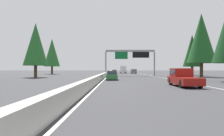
{
  "coord_description": "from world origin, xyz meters",
  "views": [
    {
      "loc": [
        -2.09,
        -2.11,
        1.81
      ],
      "look_at": [
        69.96,
        -0.97,
        2.08
      ],
      "focal_mm": 33.07,
      "sensor_mm": 36.0,
      "label": 1
    }
  ],
  "objects_px": {
    "box_truck_mid_right": "(123,69)",
    "conifer_left_near": "(36,44)",
    "sign_gantry_overhead": "(131,55)",
    "sedan_far_right": "(112,76)",
    "pickup_near_center": "(183,77)",
    "conifer_right_near": "(201,38)",
    "minivan_near_right": "(134,71)",
    "sedan_mid_left": "(114,72)",
    "conifer_left_mid": "(52,53)",
    "conifer_right_mid": "(192,51)"
  },
  "relations": [
    {
      "from": "minivan_near_right",
      "to": "pickup_near_center",
      "type": "bearing_deg",
      "value": -179.94
    },
    {
      "from": "conifer_left_near",
      "to": "sign_gantry_overhead",
      "type": "bearing_deg",
      "value": -64.56
    },
    {
      "from": "pickup_near_center",
      "to": "sedan_far_right",
      "type": "xyz_separation_m",
      "value": [
        12.11,
        7.57,
        -0.23
      ]
    },
    {
      "from": "minivan_near_right",
      "to": "conifer_right_near",
      "type": "relative_size",
      "value": 0.36
    },
    {
      "from": "sign_gantry_overhead",
      "to": "conifer_left_mid",
      "type": "bearing_deg",
      "value": 56.29
    },
    {
      "from": "minivan_near_right",
      "to": "conifer_left_near",
      "type": "distance_m",
      "value": 43.48
    },
    {
      "from": "sedan_mid_left",
      "to": "conifer_left_mid",
      "type": "distance_m",
      "value": 22.79
    },
    {
      "from": "conifer_right_near",
      "to": "conifer_right_mid",
      "type": "height_order",
      "value": "conifer_right_near"
    },
    {
      "from": "sedan_far_right",
      "to": "conifer_right_mid",
      "type": "xyz_separation_m",
      "value": [
        21.98,
        -21.19,
        5.97
      ]
    },
    {
      "from": "sedan_mid_left",
      "to": "conifer_left_near",
      "type": "relative_size",
      "value": 0.39
    },
    {
      "from": "sedan_far_right",
      "to": "minivan_near_right",
      "type": "distance_m",
      "value": 45.56
    },
    {
      "from": "conifer_left_near",
      "to": "sedan_mid_left",
      "type": "bearing_deg",
      "value": -26.63
    },
    {
      "from": "box_truck_mid_right",
      "to": "conifer_left_mid",
      "type": "bearing_deg",
      "value": 124.43
    },
    {
      "from": "sedan_far_right",
      "to": "conifer_left_near",
      "type": "relative_size",
      "value": 0.39
    },
    {
      "from": "sign_gantry_overhead",
      "to": "conifer_right_near",
      "type": "height_order",
      "value": "conifer_right_near"
    },
    {
      "from": "minivan_near_right",
      "to": "sedan_mid_left",
      "type": "height_order",
      "value": "minivan_near_right"
    },
    {
      "from": "pickup_near_center",
      "to": "box_truck_mid_right",
      "type": "height_order",
      "value": "box_truck_mid_right"
    },
    {
      "from": "conifer_left_near",
      "to": "conifer_right_mid",
      "type": "bearing_deg",
      "value": -70.56
    },
    {
      "from": "pickup_near_center",
      "to": "sedan_mid_left",
      "type": "relative_size",
      "value": 1.27
    },
    {
      "from": "conifer_right_mid",
      "to": "sign_gantry_overhead",
      "type": "bearing_deg",
      "value": 101.46
    },
    {
      "from": "sedan_mid_left",
      "to": "conifer_right_near",
      "type": "bearing_deg",
      "value": -146.74
    },
    {
      "from": "minivan_near_right",
      "to": "sign_gantry_overhead",
      "type": "bearing_deg",
      "value": 173.4
    },
    {
      "from": "box_truck_mid_right",
      "to": "conifer_left_near",
      "type": "bearing_deg",
      "value": 155.53
    },
    {
      "from": "pickup_near_center",
      "to": "conifer_left_near",
      "type": "height_order",
      "value": "conifer_left_near"
    },
    {
      "from": "pickup_near_center",
      "to": "minivan_near_right",
      "type": "relative_size",
      "value": 1.12
    },
    {
      "from": "sign_gantry_overhead",
      "to": "sedan_mid_left",
      "type": "relative_size",
      "value": 2.88
    },
    {
      "from": "sign_gantry_overhead",
      "to": "conifer_left_mid",
      "type": "relative_size",
      "value": 1.06
    },
    {
      "from": "conifer_right_near",
      "to": "conifer_left_mid",
      "type": "distance_m",
      "value": 46.63
    },
    {
      "from": "pickup_near_center",
      "to": "conifer_right_near",
      "type": "bearing_deg",
      "value": -26.34
    },
    {
      "from": "sign_gantry_overhead",
      "to": "sedan_mid_left",
      "type": "distance_m",
      "value": 23.5
    },
    {
      "from": "conifer_left_mid",
      "to": "pickup_near_center",
      "type": "bearing_deg",
      "value": -149.19
    },
    {
      "from": "box_truck_mid_right",
      "to": "conifer_left_near",
      "type": "xyz_separation_m",
      "value": [
        -43.39,
        19.75,
        5.28
      ]
    },
    {
      "from": "box_truck_mid_right",
      "to": "conifer_right_near",
      "type": "relative_size",
      "value": 0.61
    },
    {
      "from": "pickup_near_center",
      "to": "minivan_near_right",
      "type": "height_order",
      "value": "pickup_near_center"
    },
    {
      "from": "sign_gantry_overhead",
      "to": "box_truck_mid_right",
      "type": "height_order",
      "value": "sign_gantry_overhead"
    },
    {
      "from": "sedan_far_right",
      "to": "box_truck_mid_right",
      "type": "distance_m",
      "value": 52.38
    },
    {
      "from": "minivan_near_right",
      "to": "box_truck_mid_right",
      "type": "height_order",
      "value": "box_truck_mid_right"
    },
    {
      "from": "conifer_left_near",
      "to": "conifer_left_mid",
      "type": "distance_m",
      "value": 27.0
    },
    {
      "from": "sedan_far_right",
      "to": "conifer_left_mid",
      "type": "relative_size",
      "value": 0.37
    },
    {
      "from": "sedan_far_right",
      "to": "sedan_mid_left",
      "type": "height_order",
      "value": "same"
    },
    {
      "from": "conifer_left_mid",
      "to": "box_truck_mid_right",
      "type": "bearing_deg",
      "value": -55.57
    },
    {
      "from": "minivan_near_right",
      "to": "conifer_left_mid",
      "type": "distance_m",
      "value": 30.51
    },
    {
      "from": "sign_gantry_overhead",
      "to": "sedan_far_right",
      "type": "relative_size",
      "value": 2.88
    },
    {
      "from": "minivan_near_right",
      "to": "box_truck_mid_right",
      "type": "xyz_separation_m",
      "value": [
        7.3,
        3.77,
        0.66
      ]
    },
    {
      "from": "sign_gantry_overhead",
      "to": "box_truck_mid_right",
      "type": "relative_size",
      "value": 1.49
    },
    {
      "from": "box_truck_mid_right",
      "to": "conifer_right_mid",
      "type": "distance_m",
      "value": 35.29
    },
    {
      "from": "sign_gantry_overhead",
      "to": "conifer_right_mid",
      "type": "bearing_deg",
      "value": -78.54
    },
    {
      "from": "minivan_near_right",
      "to": "conifer_right_near",
      "type": "bearing_deg",
      "value": -160.07
    },
    {
      "from": "conifer_right_near",
      "to": "conifer_right_mid",
      "type": "bearing_deg",
      "value": -9.66
    },
    {
      "from": "box_truck_mid_right",
      "to": "conifer_left_near",
      "type": "distance_m",
      "value": 47.96
    }
  ]
}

